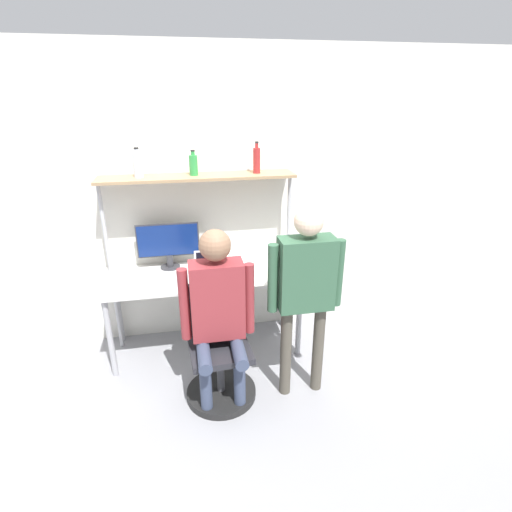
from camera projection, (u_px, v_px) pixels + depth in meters
name	position (u px, v px, depth m)	size (l,w,h in m)	color
ground_plane	(211.00, 369.00, 3.58)	(12.00, 12.00, 0.00)	gray
wall_back	(198.00, 202.00, 3.70)	(8.00, 0.06, 2.70)	silver
desk	(204.00, 282.00, 3.63)	(1.77, 0.66, 0.78)	silver
shelf_unit	(199.00, 199.00, 3.50)	(1.69, 0.31, 1.64)	#997A56
monitor	(168.00, 243.00, 3.64)	(0.56, 0.18, 0.43)	#333338
laptop	(211.00, 270.00, 3.52)	(0.28, 0.23, 0.23)	#BCBCC1
cell_phone	(240.00, 277.00, 3.53)	(0.07, 0.15, 0.01)	#264C8C
office_chair	(219.00, 363.00, 3.19)	(0.56, 0.56, 0.93)	black
person_seated	(218.00, 306.00, 2.94)	(0.56, 0.47, 1.42)	#38425B
person_standing	(306.00, 282.00, 2.95)	(0.58, 0.21, 1.57)	#4C473D
bottle_green	(193.00, 165.00, 3.38)	(0.07, 0.07, 0.21)	#2D8C3F
bottle_red	(257.00, 160.00, 3.47)	(0.06, 0.06, 0.27)	maroon
bottle_clear	(138.00, 165.00, 3.30)	(0.08, 0.08, 0.24)	silver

